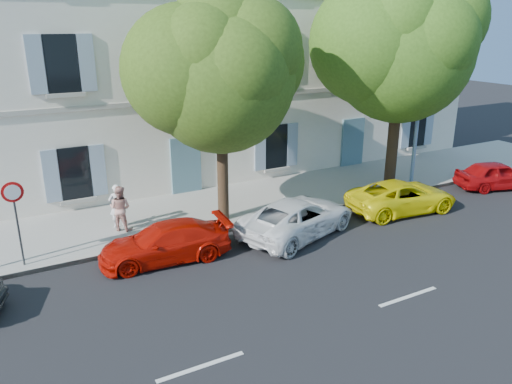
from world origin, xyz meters
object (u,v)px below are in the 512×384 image
tree_left (221,79)px  pedestrian_b (120,208)px  car_red_hatchback (497,175)px  road_sign (15,206)px  car_yellow_supercar (402,196)px  pedestrian_a (117,206)px  tree_right (401,51)px  street_lamp (424,84)px  car_red_coupe (165,242)px  car_white_coupe (297,217)px

tree_left → pedestrian_b: bearing=167.8°
car_red_hatchback → road_sign: size_ratio=1.39×
pedestrian_b → car_yellow_supercar: bearing=-154.6°
pedestrian_a → car_red_hatchback: bearing=172.9°
car_yellow_supercar → tree_right: size_ratio=0.49×
car_yellow_supercar → car_red_hatchback: bearing=-83.2°
pedestrian_b → road_sign: bearing=63.5°
street_lamp → car_red_coupe: bearing=-173.7°
car_white_coupe → street_lamp: (7.10, 1.61, 3.92)m
pedestrian_a → tree_right: bearing=179.0°
tree_right → pedestrian_b: (-11.51, 0.80, -4.94)m
tree_right → pedestrian_b: tree_right is taller
car_red_coupe → car_white_coupe: (4.62, -0.31, 0.06)m
car_yellow_supercar → tree_left: size_ratio=0.56×
car_yellow_supercar → pedestrian_b: size_ratio=2.73×
tree_left → street_lamp: size_ratio=1.01×
car_red_hatchback → tree_left: 13.25m
car_white_coupe → car_yellow_supercar: car_white_coupe is taller
tree_right → car_white_coupe: bearing=-160.7°
tree_right → pedestrian_b: 12.55m
tree_right → pedestrian_a: size_ratio=5.71×
car_yellow_supercar → road_sign: (-13.32, 1.74, 1.42)m
car_red_hatchback → tree_right: bearing=81.4°
car_yellow_supercar → car_red_hatchback: car_red_hatchback is taller
tree_right → street_lamp: 1.69m
car_yellow_supercar → tree_right: 5.90m
car_red_hatchback → pedestrian_a: size_ratio=2.30×
car_red_coupe → pedestrian_a: 3.07m
car_red_hatchback → tree_right: (-4.27, 2.12, 5.27)m
car_red_hatchback → road_sign: road_sign is taller
car_red_hatchback → pedestrian_b: (-15.78, 2.92, 0.33)m
tree_left → pedestrian_b: (-3.54, 0.76, -4.24)m
car_red_hatchback → street_lamp: size_ratio=0.46×
car_yellow_supercar → tree_left: (-6.55, 2.25, 4.59)m
road_sign → street_lamp: (15.64, -0.09, 2.54)m
street_lamp → pedestrian_b: bearing=173.8°
car_red_coupe → street_lamp: bearing=101.5°
car_red_coupe → road_sign: size_ratio=1.55×
street_lamp → car_red_hatchback: bearing=-24.8°
car_red_coupe → car_yellow_supercar: car_yellow_supercar is taller
street_lamp → pedestrian_a: size_ratio=4.97×
tree_left → tree_right: tree_right is taller
car_white_coupe → pedestrian_b: (-5.30, 2.97, 0.30)m
road_sign → pedestrian_a: size_ratio=1.66×
tree_right → tree_left: bearing=179.7°
car_red_coupe → road_sign: 4.39m
tree_left → street_lamp: (8.87, -0.59, -0.63)m
street_lamp → pedestrian_a: bearing=172.3°
tree_right → car_red_hatchback: bearing=-26.4°
car_red_coupe → pedestrian_a: size_ratio=2.57×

